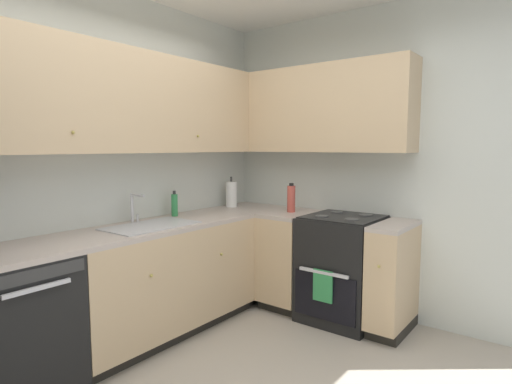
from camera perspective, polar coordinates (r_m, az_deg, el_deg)
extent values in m
cube|color=silver|center=(3.35, -22.25, 3.18)|extent=(3.79, 0.05, 2.69)
cube|color=silver|center=(3.81, 16.56, 3.69)|extent=(0.05, 3.12, 2.69)
cube|color=black|center=(2.96, -30.06, -15.80)|extent=(0.60, 0.60, 0.86)
cube|color=#333333|center=(2.57, -27.87, -10.00)|extent=(0.55, 0.01, 0.07)
cube|color=silver|center=(2.58, -27.66, -11.57)|extent=(0.36, 0.02, 0.02)
cube|color=tan|center=(3.48, -12.61, -11.00)|extent=(1.62, 0.60, 0.77)
cube|color=black|center=(3.65, -12.77, -17.37)|extent=(1.62, 0.54, 0.09)
sphere|color=tan|center=(3.00, -14.09, -11.01)|extent=(0.02, 0.02, 0.02)
sphere|color=tan|center=(3.46, -4.73, -8.49)|extent=(0.02, 0.02, 0.02)
cube|color=#B7A89E|center=(3.39, -12.81, -4.48)|extent=(2.83, 0.60, 0.03)
cube|color=tan|center=(3.97, 4.76, -8.73)|extent=(0.60, 0.40, 0.77)
cube|color=black|center=(4.13, 4.93, -14.43)|extent=(0.54, 0.40, 0.09)
cube|color=tan|center=(3.57, 18.18, -10.77)|extent=(0.60, 0.25, 0.77)
cube|color=black|center=(3.74, 18.11, -16.98)|extent=(0.54, 0.25, 0.09)
sphere|color=tan|center=(3.24, 16.42, -9.75)|extent=(0.02, 0.02, 0.02)
cube|color=#B7A89E|center=(3.89, 4.81, -2.98)|extent=(0.60, 0.40, 0.03)
cube|color=#B7A89E|center=(3.47, 18.40, -4.38)|extent=(0.60, 0.25, 0.03)
cube|color=black|center=(3.75, 11.74, -10.17)|extent=(0.64, 0.62, 0.90)
cube|color=black|center=(3.52, 9.31, -13.97)|extent=(0.02, 0.55, 0.38)
cube|color=silver|center=(3.44, 9.20, -10.82)|extent=(0.02, 0.43, 0.02)
cube|color=black|center=(3.65, 11.90, -3.32)|extent=(0.59, 0.60, 0.01)
cube|color=black|center=(3.92, 13.85, -1.71)|extent=(0.03, 0.60, 0.15)
cylinder|color=#4C4C4C|center=(3.47, 12.93, -3.67)|extent=(0.11, 0.11, 0.01)
cylinder|color=#4C4C4C|center=(3.59, 8.96, -3.27)|extent=(0.11, 0.11, 0.01)
cylinder|color=#4C4C4C|center=(3.72, 14.73, -3.05)|extent=(0.11, 0.11, 0.01)
cylinder|color=#4C4C4C|center=(3.83, 10.97, -2.70)|extent=(0.11, 0.11, 0.01)
cube|color=#338C4C|center=(3.47, 9.10, -12.55)|extent=(0.02, 0.17, 0.26)
cube|color=tan|center=(3.36, -16.90, 11.61)|extent=(2.51, 0.32, 0.76)
sphere|color=tan|center=(2.90, -23.69, 7.45)|extent=(0.02, 0.02, 0.02)
sphere|color=tan|center=(3.57, -7.90, 7.57)|extent=(0.02, 0.02, 0.02)
cube|color=tan|center=(3.91, 7.58, 11.01)|extent=(0.32, 1.84, 0.76)
cube|color=#B7B7BC|center=(3.28, -14.15, -4.47)|extent=(0.69, 0.40, 0.01)
cube|color=gray|center=(3.29, -14.12, -5.30)|extent=(0.63, 0.36, 0.09)
cube|color=#99999E|center=(3.29, -14.13, -5.07)|extent=(0.02, 0.35, 0.06)
cylinder|color=silver|center=(3.45, -16.58, -2.12)|extent=(0.02, 0.02, 0.24)
cylinder|color=silver|center=(3.37, -15.88, -0.42)|extent=(0.02, 0.15, 0.02)
cylinder|color=silver|center=(3.49, -15.87, -3.46)|extent=(0.02, 0.02, 0.06)
cylinder|color=#338C4C|center=(3.70, -11.07, -1.78)|extent=(0.06, 0.06, 0.19)
cylinder|color=#262626|center=(3.68, -11.10, -0.07)|extent=(0.02, 0.02, 0.03)
cylinder|color=white|center=(4.20, -3.39, -0.31)|extent=(0.11, 0.11, 0.25)
cylinder|color=#3F3F3F|center=(4.19, -3.40, -0.03)|extent=(0.02, 0.02, 0.31)
cylinder|color=#BF4C3F|center=(3.87, 4.83, -0.95)|extent=(0.07, 0.07, 0.24)
cylinder|color=black|center=(3.85, 4.85, 1.03)|extent=(0.04, 0.04, 0.02)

